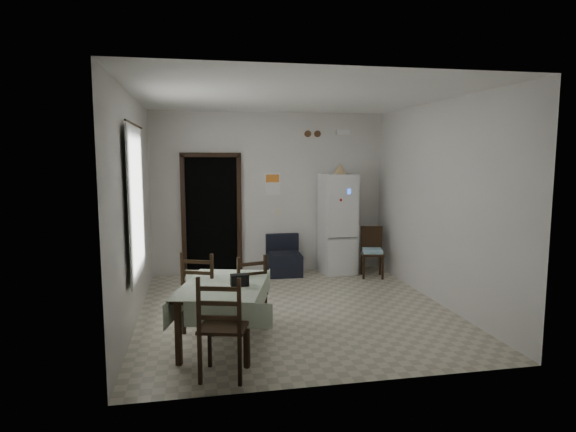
% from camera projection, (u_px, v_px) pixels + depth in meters
% --- Properties ---
extents(ground, '(4.50, 4.50, 0.00)m').
position_uv_depth(ground, '(295.00, 309.00, 6.70)').
color(ground, '#BAB298').
rests_on(ground, ground).
extents(ceiling, '(4.20, 4.50, 0.02)m').
position_uv_depth(ceiling, '(295.00, 97.00, 6.34)').
color(ceiling, white).
rests_on(ceiling, ground).
extents(wall_back, '(4.20, 0.02, 2.90)m').
position_uv_depth(wall_back, '(270.00, 193.00, 8.71)').
color(wall_back, silver).
rests_on(wall_back, ground).
extents(wall_front, '(4.20, 0.02, 2.90)m').
position_uv_depth(wall_front, '(346.00, 231.00, 4.32)').
color(wall_front, silver).
rests_on(wall_front, ground).
extents(wall_left, '(0.02, 4.50, 2.90)m').
position_uv_depth(wall_left, '(134.00, 209.00, 6.12)').
color(wall_left, silver).
rests_on(wall_left, ground).
extents(wall_right, '(0.02, 4.50, 2.90)m').
position_uv_depth(wall_right, '(438.00, 203.00, 6.91)').
color(wall_right, silver).
rests_on(wall_right, ground).
extents(doorway, '(1.06, 0.52, 2.22)m').
position_uv_depth(doorway, '(211.00, 215.00, 8.76)').
color(doorway, black).
rests_on(doorway, ground).
extents(window_recess, '(0.10, 1.20, 1.60)m').
position_uv_depth(window_recess, '(127.00, 203.00, 5.90)').
color(window_recess, silver).
rests_on(window_recess, ground).
extents(curtain, '(0.02, 1.45, 1.85)m').
position_uv_depth(curtain, '(136.00, 203.00, 5.92)').
color(curtain, silver).
rests_on(curtain, ground).
extents(curtain_rod, '(0.02, 1.60, 0.02)m').
position_uv_depth(curtain_rod, '(134.00, 125.00, 5.81)').
color(curtain_rod, black).
rests_on(curtain_rod, ground).
extents(calendar, '(0.28, 0.02, 0.40)m').
position_uv_depth(calendar, '(273.00, 184.00, 8.68)').
color(calendar, white).
rests_on(calendar, ground).
extents(calendar_image, '(0.24, 0.01, 0.14)m').
position_uv_depth(calendar_image, '(273.00, 178.00, 8.67)').
color(calendar_image, orange).
rests_on(calendar_image, ground).
extents(light_switch, '(0.08, 0.02, 0.12)m').
position_uv_depth(light_switch, '(278.00, 212.00, 8.77)').
color(light_switch, beige).
rests_on(light_switch, ground).
extents(vent_left, '(0.12, 0.03, 0.12)m').
position_uv_depth(vent_left, '(308.00, 134.00, 8.69)').
color(vent_left, '#523521').
rests_on(vent_left, ground).
extents(vent_right, '(0.12, 0.03, 0.12)m').
position_uv_depth(vent_right, '(317.00, 134.00, 8.73)').
color(vent_right, '#523521').
rests_on(vent_right, ground).
extents(emergency_light, '(0.25, 0.07, 0.09)m').
position_uv_depth(emergency_light, '(343.00, 132.00, 8.79)').
color(emergency_light, white).
rests_on(emergency_light, ground).
extents(fridge, '(0.63, 0.63, 1.80)m').
position_uv_depth(fridge, '(338.00, 224.00, 8.69)').
color(fridge, white).
rests_on(fridge, ground).
extents(tan_cone, '(0.23, 0.23, 0.19)m').
position_uv_depth(tan_cone, '(340.00, 169.00, 8.55)').
color(tan_cone, tan).
rests_on(tan_cone, fridge).
extents(navy_seat, '(0.61, 0.59, 0.72)m').
position_uv_depth(navy_seat, '(284.00, 255.00, 8.57)').
color(navy_seat, black).
rests_on(navy_seat, ground).
extents(corner_chair, '(0.46, 0.46, 0.88)m').
position_uv_depth(corner_chair, '(372.00, 252.00, 8.44)').
color(corner_chair, black).
rests_on(corner_chair, ground).
extents(dining_table, '(1.21, 1.54, 0.70)m').
position_uv_depth(dining_table, '(224.00, 314.00, 5.43)').
color(dining_table, '#ACBEA3').
rests_on(dining_table, ground).
extents(black_bag, '(0.20, 0.13, 0.13)m').
position_uv_depth(black_bag, '(240.00, 280.00, 5.29)').
color(black_bag, black).
rests_on(black_bag, dining_table).
extents(dining_chair_far_left, '(0.55, 0.55, 0.99)m').
position_uv_depth(dining_chair_far_left, '(203.00, 290.00, 5.85)').
color(dining_chair_far_left, black).
rests_on(dining_chair_far_left, ground).
extents(dining_chair_far_right, '(0.48, 0.48, 0.93)m').
position_uv_depth(dining_chair_far_right, '(247.00, 290.00, 5.96)').
color(dining_chair_far_right, black).
rests_on(dining_chair_far_right, ground).
extents(dining_chair_near_head, '(0.54, 0.54, 1.03)m').
position_uv_depth(dining_chair_near_head, '(224.00, 325.00, 4.61)').
color(dining_chair_near_head, black).
rests_on(dining_chair_near_head, ground).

